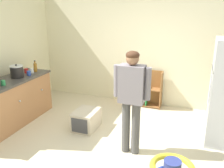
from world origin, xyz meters
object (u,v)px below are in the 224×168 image
at_px(pet_carrier, 86,120).
at_px(green_cup, 3,83).
at_px(bookshelf, 142,90).
at_px(amber_bottle, 35,67).
at_px(kitchen_counter, 7,104).
at_px(standing_person, 132,95).
at_px(red_cup, 26,71).
at_px(blue_cup, 29,73).
at_px(crock_pot, 17,72).
at_px(white_cup, 32,71).

height_order(pet_carrier, green_cup, green_cup).
relative_size(bookshelf, amber_bottle, 3.46).
height_order(amber_bottle, green_cup, amber_bottle).
distance_m(kitchen_counter, standing_person, 2.54).
xyz_separation_m(kitchen_counter, amber_bottle, (0.09, 0.83, 0.55)).
distance_m(pet_carrier, red_cup, 1.70).
relative_size(amber_bottle, blue_cup, 2.59).
bearing_deg(green_cup, kitchen_counter, 130.54).
xyz_separation_m(standing_person, red_cup, (-2.52, 0.73, -0.04)).
bearing_deg(kitchen_counter, red_cup, 92.56).
relative_size(bookshelf, standing_person, 0.51).
bearing_deg(blue_cup, red_cup, 141.35).
xyz_separation_m(pet_carrier, green_cup, (-1.33, -0.58, 0.77)).
xyz_separation_m(pet_carrier, crock_pot, (-1.44, -0.08, 0.84)).
relative_size(kitchen_counter, red_cup, 22.05).
bearing_deg(white_cup, blue_cup, -68.91).
bearing_deg(kitchen_counter, amber_bottle, 83.45).
bearing_deg(red_cup, pet_carrier, -10.00).
height_order(kitchen_counter, crock_pot, crock_pot).
bearing_deg(bookshelf, kitchen_counter, -139.03).
height_order(blue_cup, red_cup, same).
xyz_separation_m(bookshelf, blue_cup, (-2.06, -1.38, 0.58)).
height_order(kitchen_counter, red_cup, red_cup).
height_order(standing_person, pet_carrier, standing_person).
bearing_deg(blue_cup, standing_person, -14.10).
bearing_deg(amber_bottle, pet_carrier, -16.72).
bearing_deg(standing_person, kitchen_counter, 178.76).
distance_m(bookshelf, pet_carrier, 1.69).
relative_size(pet_carrier, red_cup, 5.81).
bearing_deg(red_cup, kitchen_counter, -87.44).
bearing_deg(kitchen_counter, standing_person, -1.24).
bearing_deg(kitchen_counter, pet_carrier, 15.71).
xyz_separation_m(standing_person, pet_carrier, (-1.02, 0.47, -0.81)).
relative_size(red_cup, white_cup, 1.00).
distance_m(bookshelf, amber_bottle, 2.46).
xyz_separation_m(amber_bottle, blue_cup, (0.05, -0.29, -0.05)).
bearing_deg(blue_cup, green_cup, -90.83).
height_order(amber_bottle, red_cup, amber_bottle).
height_order(red_cup, white_cup, same).
height_order(kitchen_counter, amber_bottle, amber_bottle).
height_order(pet_carrier, red_cup, red_cup).
distance_m(crock_pot, green_cup, 0.52).
bearing_deg(amber_bottle, crock_pot, -97.98).
xyz_separation_m(bookshelf, white_cup, (-2.13, -1.20, 0.58)).
bearing_deg(crock_pot, bookshelf, 35.92).
relative_size(bookshelf, blue_cup, 8.95).
height_order(green_cup, white_cup, same).
relative_size(kitchen_counter, green_cup, 22.05).
height_order(crock_pot, white_cup, crock_pot).
distance_m(crock_pot, amber_bottle, 0.49).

